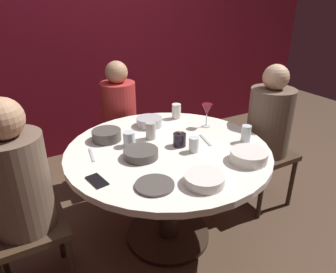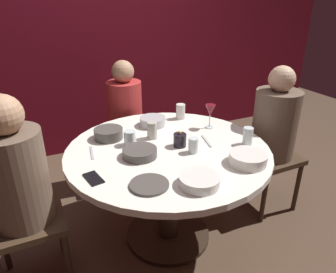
# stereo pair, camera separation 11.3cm
# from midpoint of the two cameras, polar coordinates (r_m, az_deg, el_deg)

# --- Properties ---
(ground_plane) EXTENTS (8.00, 8.00, 0.00)m
(ground_plane) POSITION_cam_midpoint_polar(r_m,az_deg,el_deg) (2.40, -1.41, -17.71)
(ground_plane) COLOR #4C3828
(back_wall) EXTENTS (6.00, 0.10, 2.60)m
(back_wall) POSITION_cam_midpoint_polar(r_m,az_deg,el_deg) (3.42, -16.08, 18.45)
(back_wall) COLOR maroon
(back_wall) RESTS_ON ground
(dining_table) EXTENTS (1.30, 1.30, 0.72)m
(dining_table) POSITION_cam_midpoint_polar(r_m,az_deg,el_deg) (2.06, -1.58, -5.92)
(dining_table) COLOR silver
(dining_table) RESTS_ON ground
(seated_diner_left) EXTENTS (0.40, 0.40, 1.19)m
(seated_diner_left) POSITION_cam_midpoint_polar(r_m,az_deg,el_deg) (1.81, -27.63, -7.66)
(seated_diner_left) COLOR #3F2D1E
(seated_diner_left) RESTS_ON ground
(seated_diner_back) EXTENTS (0.40, 0.40, 1.13)m
(seated_diner_back) POSITION_cam_midpoint_polar(r_m,az_deg,el_deg) (2.74, -10.18, 4.72)
(seated_diner_back) COLOR #3F2D1E
(seated_diner_back) RESTS_ON ground
(seated_diner_right) EXTENTS (0.40, 0.40, 1.17)m
(seated_diner_right) POSITION_cam_midpoint_polar(r_m,az_deg,el_deg) (2.49, 16.91, 2.45)
(seated_diner_right) COLOR #3F2D1E
(seated_diner_right) RESTS_ON ground
(candle_holder) EXTENTS (0.08, 0.08, 0.11)m
(candle_holder) POSITION_cam_midpoint_polar(r_m,az_deg,el_deg) (2.00, 0.52, -0.60)
(candle_holder) COLOR black
(candle_holder) RESTS_ON dining_table
(wine_glass) EXTENTS (0.08, 0.08, 0.18)m
(wine_glass) POSITION_cam_midpoint_polar(r_m,az_deg,el_deg) (2.27, 5.76, 4.82)
(wine_glass) COLOR silver
(wine_glass) RESTS_ON dining_table
(dinner_plate) EXTENTS (0.21, 0.21, 0.01)m
(dinner_plate) POSITION_cam_midpoint_polar(r_m,az_deg,el_deg) (1.61, -4.51, -8.94)
(dinner_plate) COLOR #4C4742
(dinner_plate) RESTS_ON dining_table
(cell_phone) EXTENTS (0.09, 0.15, 0.01)m
(cell_phone) POSITION_cam_midpoint_polar(r_m,az_deg,el_deg) (1.70, -14.81, -7.91)
(cell_phone) COLOR black
(cell_phone) RESTS_ON dining_table
(bowl_serving_large) EXTENTS (0.19, 0.19, 0.06)m
(bowl_serving_large) POSITION_cam_midpoint_polar(r_m,az_deg,el_deg) (2.32, -4.82, 2.71)
(bowl_serving_large) COLOR #B7B7BC
(bowl_serving_large) RESTS_ON dining_table
(bowl_salad_center) EXTENTS (0.19, 0.19, 0.07)m
(bowl_salad_center) POSITION_cam_midpoint_polar(r_m,az_deg,el_deg) (2.13, -12.72, 0.22)
(bowl_salad_center) COLOR #4C4742
(bowl_salad_center) RESTS_ON dining_table
(bowl_small_white) EXTENTS (0.21, 0.21, 0.05)m
(bowl_small_white) POSITION_cam_midpoint_polar(r_m,az_deg,el_deg) (1.88, -6.73, -3.14)
(bowl_small_white) COLOR #4C4742
(bowl_small_white) RESTS_ON dining_table
(bowl_sauce_side) EXTENTS (0.22, 0.22, 0.06)m
(bowl_sauce_side) POSITION_cam_midpoint_polar(r_m,az_deg,el_deg) (1.87, 12.96, -3.56)
(bowl_sauce_side) COLOR silver
(bowl_sauce_side) RESTS_ON dining_table
(bowl_rice_portion) EXTENTS (0.21, 0.21, 0.05)m
(bowl_rice_portion) POSITION_cam_midpoint_polar(r_m,az_deg,el_deg) (1.62, 4.71, -7.90)
(bowl_rice_portion) COLOR silver
(bowl_rice_portion) RESTS_ON dining_table
(cup_near_candle) EXTENTS (0.07, 0.07, 0.12)m
(cup_near_candle) POSITION_cam_midpoint_polar(r_m,az_deg,el_deg) (2.10, -4.74, 1.05)
(cup_near_candle) COLOR #B2ADA3
(cup_near_candle) RESTS_ON dining_table
(cup_by_left_diner) EXTENTS (0.06, 0.06, 0.10)m
(cup_by_left_diner) POSITION_cam_midpoint_polar(r_m,az_deg,el_deg) (1.92, 3.10, -1.52)
(cup_by_left_diner) COLOR silver
(cup_by_left_diner) RESTS_ON dining_table
(cup_by_right_diner) EXTENTS (0.07, 0.07, 0.12)m
(cup_by_right_diner) POSITION_cam_midpoint_polar(r_m,az_deg,el_deg) (2.45, 0.22, 4.66)
(cup_by_right_diner) COLOR silver
(cup_by_right_diner) RESTS_ON dining_table
(cup_center_front) EXTENTS (0.08, 0.08, 0.10)m
(cup_center_front) POSITION_cam_midpoint_polar(r_m,az_deg,el_deg) (2.02, -8.75, -0.48)
(cup_center_front) COLOR silver
(cup_center_front) RESTS_ON dining_table
(cup_far_edge) EXTENTS (0.06, 0.06, 0.12)m
(cup_far_edge) POSITION_cam_midpoint_polar(r_m,az_deg,el_deg) (2.09, 12.67, 0.45)
(cup_far_edge) COLOR silver
(cup_far_edge) RESTS_ON dining_table
(fork_near_plate) EXTENTS (0.04, 0.18, 0.01)m
(fork_near_plate) POSITION_cam_midpoint_polar(r_m,az_deg,el_deg) (1.97, -15.45, -3.28)
(fork_near_plate) COLOR #B7B7BC
(fork_near_plate) RESTS_ON dining_table
(knife_near_plate) EXTENTS (0.05, 0.18, 0.01)m
(knife_near_plate) POSITION_cam_midpoint_polar(r_m,az_deg,el_deg) (2.09, 5.37, -0.69)
(knife_near_plate) COLOR #B7B7BC
(knife_near_plate) RESTS_ON dining_table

